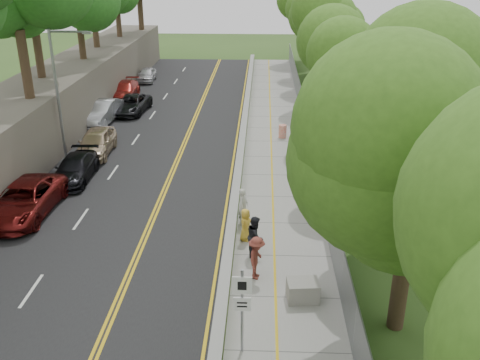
{
  "coord_description": "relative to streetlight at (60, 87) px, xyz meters",
  "views": [
    {
      "loc": [
        1.59,
        -16.85,
        12.08
      ],
      "look_at": [
        0.5,
        8.0,
        1.4
      ],
      "focal_mm": 40.0,
      "sensor_mm": 36.0,
      "label": 1
    }
  ],
  "objects": [
    {
      "name": "painter_2",
      "position": [
        11.84,
        -10.99,
        -3.68
      ],
      "size": [
        0.72,
        0.91,
        1.82
      ],
      "primitive_type": "imported",
      "rotation": [
        0.0,
        0.0,
        1.54
      ],
      "color": "black",
      "rests_on": "sidewalk"
    },
    {
      "name": "car_7",
      "position": [
        -0.14,
        14.9,
        -3.85
      ],
      "size": [
        2.31,
        5.27,
        1.51
      ],
      "primitive_type": "imported",
      "rotation": [
        0.0,
        0.0,
        0.04
      ],
      "color": "maroon",
      "rests_on": "road"
    },
    {
      "name": "road",
      "position": [
        5.06,
        1.0,
        -4.62
      ],
      "size": [
        11.2,
        66.0,
        0.04
      ],
      "primitive_type": "cube",
      "color": "black",
      "rests_on": "ground"
    },
    {
      "name": "painter_0",
      "position": [
        11.37,
        -9.69,
        -3.83
      ],
      "size": [
        0.73,
        0.87,
        1.52
      ],
      "primitive_type": "imported",
      "rotation": [
        0.0,
        0.0,
        1.18
      ],
      "color": "gold",
      "rests_on": "sidewalk"
    },
    {
      "name": "sidewalk",
      "position": [
        13.01,
        1.0,
        -4.61
      ],
      "size": [
        4.2,
        66.0,
        0.05
      ],
      "primitive_type": "cube",
      "color": "gray",
      "rests_on": "ground"
    },
    {
      "name": "concrete_block",
      "position": [
        13.66,
        -14.1,
        -4.2
      ],
      "size": [
        1.24,
        0.98,
        0.78
      ],
      "primitive_type": "cube",
      "rotation": [
        0.0,
        0.0,
        0.1
      ],
      "color": "gray",
      "rests_on": "sidewalk"
    },
    {
      "name": "car_8",
      "position": [
        0.4,
        21.89,
        -3.93
      ],
      "size": [
        1.75,
        3.99,
        1.34
      ],
      "primitive_type": "imported",
      "rotation": [
        0.0,
        0.0,
        0.04
      ],
      "color": "silver",
      "rests_on": "road"
    },
    {
      "name": "car_4",
      "position": [
        1.46,
        0.97,
        -3.79
      ],
      "size": [
        2.1,
        4.83,
        1.62
      ],
      "primitive_type": "imported",
      "rotation": [
        0.0,
        0.0,
        0.04
      ],
      "color": "tan",
      "rests_on": "road"
    },
    {
      "name": "painter_1",
      "position": [
        11.21,
        -8.11,
        -3.69
      ],
      "size": [
        0.58,
        0.74,
        1.8
      ],
      "primitive_type": "imported",
      "rotation": [
        0.0,
        0.0,
        1.32
      ],
      "color": "beige",
      "rests_on": "sidewalk"
    },
    {
      "name": "trees_fenceside",
      "position": [
        17.46,
        1.0,
        2.36
      ],
      "size": [
        7.0,
        66.0,
        14.0
      ],
      "primitive_type": null,
      "color": "#487C22",
      "rests_on": "ground"
    },
    {
      "name": "ground",
      "position": [
        10.46,
        -14.0,
        -4.64
      ],
      "size": [
        140.0,
        140.0,
        0.0
      ],
      "primitive_type": "plane",
      "color": "#33511E",
      "rests_on": "ground"
    },
    {
      "name": "rock_embankment",
      "position": [
        -3.04,
        1.0,
        -2.64
      ],
      "size": [
        5.0,
        66.0,
        4.0
      ],
      "primitive_type": "cube",
      "color": "#595147",
      "rests_on": "ground"
    },
    {
      "name": "jersey_barrier",
      "position": [
        10.71,
        1.0,
        -4.34
      ],
      "size": [
        0.42,
        66.0,
        0.6
      ],
      "primitive_type": "cube",
      "color": "#93E538",
      "rests_on": "ground"
    },
    {
      "name": "signpost",
      "position": [
        11.51,
        -17.02,
        -2.68
      ],
      "size": [
        0.62,
        0.09,
        3.1
      ],
      "color": "gray",
      "rests_on": "sidewalk"
    },
    {
      "name": "painter_3",
      "position": [
        11.91,
        -12.73,
        -3.69
      ],
      "size": [
        0.89,
        1.28,
        1.81
      ],
      "primitive_type": "imported",
      "rotation": [
        0.0,
        0.0,
        1.37
      ],
      "color": "brown",
      "rests_on": "sidewalk"
    },
    {
      "name": "car_5",
      "position": [
        -0.14,
        7.79,
        -3.76
      ],
      "size": [
        2.28,
        5.25,
        1.68
      ],
      "primitive_type": "imported",
      "rotation": [
        0.0,
        0.0,
        -0.1
      ],
      "color": "silver",
      "rests_on": "road"
    },
    {
      "name": "streetlight",
      "position": [
        0.0,
        0.0,
        0.0
      ],
      "size": [
        2.52,
        0.22,
        8.0
      ],
      "color": "gray",
      "rests_on": "ground"
    },
    {
      "name": "car_2",
      "position": [
        0.42,
        -7.66,
        -3.8
      ],
      "size": [
        2.77,
        5.79,
        1.59
      ],
      "primitive_type": "imported",
      "rotation": [
        0.0,
        0.0,
        -0.02
      ],
      "color": "maroon",
      "rests_on": "road"
    },
    {
      "name": "car_6",
      "position": [
        1.46,
        10.61,
        -3.9
      ],
      "size": [
        2.72,
        5.2,
        1.4
      ],
      "primitive_type": "imported",
      "rotation": [
        0.0,
        0.0,
        -0.08
      ],
      "color": "black",
      "rests_on": "road"
    },
    {
      "name": "chainlink_fence",
      "position": [
        15.11,
        1.0,
        -3.64
      ],
      "size": [
        0.04,
        66.0,
        2.0
      ],
      "primitive_type": "cube",
      "color": "slate",
      "rests_on": "ground"
    },
    {
      "name": "construction_barrel",
      "position": [
        13.46,
        4.86,
        -4.14
      ],
      "size": [
        0.55,
        0.55,
        0.91
      ],
      "primitive_type": "cylinder",
      "color": "red",
      "rests_on": "sidewalk"
    },
    {
      "name": "car_3",
      "position": [
        1.46,
        -3.2,
        -3.92
      ],
      "size": [
        2.0,
        4.71,
        1.36
      ],
      "primitive_type": "imported",
      "rotation": [
        0.0,
        0.0,
        0.02
      ],
      "color": "black",
      "rests_on": "road"
    },
    {
      "name": "person_far",
      "position": [
        14.66,
        2.43,
        -3.82
      ],
      "size": [
        0.91,
        0.4,
        1.54
      ],
      "primitive_type": "imported",
      "rotation": [
        0.0,
        0.0,
        3.12
      ],
      "color": "black",
      "rests_on": "sidewalk"
    }
  ]
}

